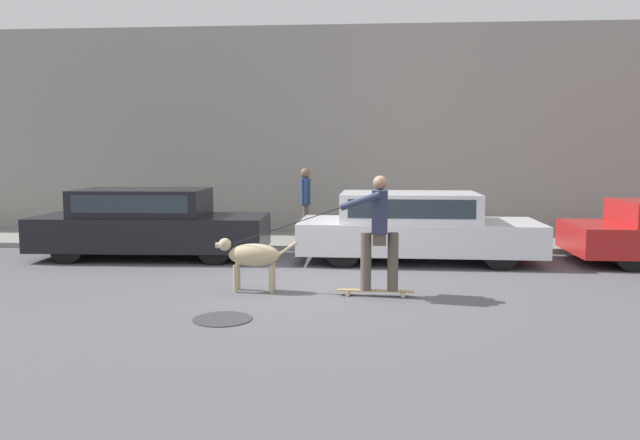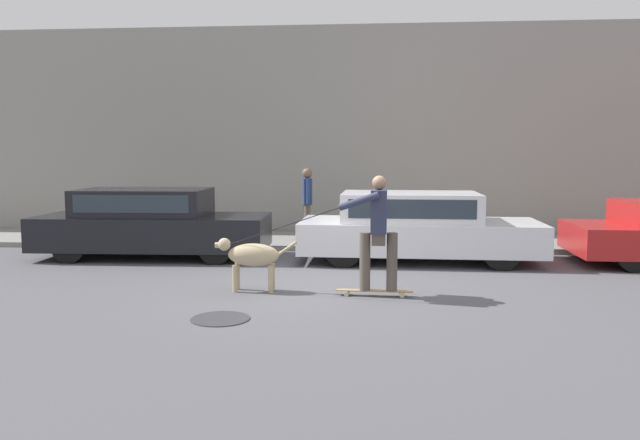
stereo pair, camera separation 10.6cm
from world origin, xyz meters
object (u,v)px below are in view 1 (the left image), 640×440
(parked_car_0, at_px, (150,224))
(parked_car_1, at_px, (415,227))
(dog, at_px, (252,256))
(skateboarder, at_px, (379,228))
(pedestrian_with_bag, at_px, (305,200))

(parked_car_0, distance_m, parked_car_1, 5.14)
(dog, bearing_deg, parked_car_0, -47.82)
(parked_car_0, xyz_separation_m, skateboarder, (4.39, -2.97, 0.32))
(parked_car_0, xyz_separation_m, dog, (2.54, -2.80, -0.13))
(dog, xyz_separation_m, skateboarder, (1.85, -0.17, 0.45))
(dog, bearing_deg, parked_car_1, -132.83)
(pedestrian_with_bag, bearing_deg, skateboarder, -84.43)
(parked_car_0, height_order, skateboarder, skateboarder)
(skateboarder, relative_size, pedestrian_with_bag, 1.74)
(skateboarder, bearing_deg, parked_car_0, -32.27)
(parked_car_1, bearing_deg, skateboarder, -103.08)
(pedestrian_with_bag, bearing_deg, parked_car_1, -52.70)
(parked_car_0, bearing_deg, skateboarder, -36.06)
(parked_car_1, xyz_separation_m, skateboarder, (-0.75, -2.98, 0.33))
(dog, height_order, pedestrian_with_bag, pedestrian_with_bag)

